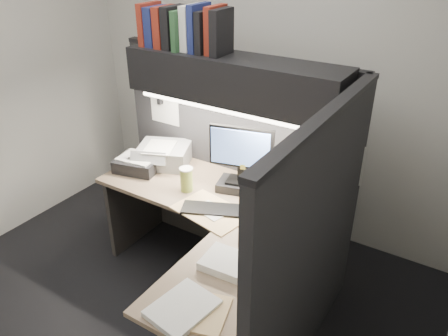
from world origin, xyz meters
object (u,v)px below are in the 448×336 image
at_px(coffee_cup, 186,180).
at_px(notebook_stack, 138,164).
at_px(desk, 209,285).
at_px(printer, 164,155).
at_px(monitor, 241,166).
at_px(keyboard, 216,210).
at_px(telephone, 297,206).
at_px(overhead_shelf, 233,79).

bearing_deg(coffee_cup, notebook_stack, 173.78).
bearing_deg(desk, printer, 141.89).
xyz_separation_m(monitor, keyboard, (0.00, -0.32, -0.18)).
xyz_separation_m(telephone, coffee_cup, (-0.78, -0.16, 0.04)).
bearing_deg(printer, keyboard, -49.78).
relative_size(monitor, printer, 1.25).
xyz_separation_m(overhead_shelf, coffee_cup, (-0.20, -0.29, -0.69)).
bearing_deg(monitor, notebook_stack, 176.11).
bearing_deg(notebook_stack, coffee_cup, -6.22).
distance_m(desk, monitor, 0.84).
relative_size(monitor, notebook_stack, 1.50).
xyz_separation_m(monitor, printer, (-0.72, 0.03, -0.12)).
relative_size(monitor, telephone, 2.12).
distance_m(monitor, printer, 0.73).
bearing_deg(desk, telephone, 66.10).
bearing_deg(coffee_cup, desk, -42.85).
bearing_deg(telephone, overhead_shelf, 165.87).
bearing_deg(telephone, coffee_cup, -169.95).
height_order(telephone, coffee_cup, coffee_cup).
distance_m(monitor, coffee_cup, 0.40).
distance_m(telephone, printer, 1.18).
relative_size(telephone, printer, 0.59).
bearing_deg(monitor, coffee_cup, -161.58).
relative_size(desk, telephone, 7.44).
bearing_deg(keyboard, desk, -87.58).
bearing_deg(telephone, desk, -115.81).
xyz_separation_m(desk, monitor, (-0.18, 0.67, 0.48)).
distance_m(monitor, telephone, 0.48).
bearing_deg(overhead_shelf, monitor, -33.20).
bearing_deg(keyboard, telephone, 7.33).
height_order(overhead_shelf, keyboard, overhead_shelf).
bearing_deg(coffee_cup, overhead_shelf, 55.66).
height_order(keyboard, coffee_cup, coffee_cup).
height_order(monitor, coffee_cup, monitor).
bearing_deg(notebook_stack, keyboard, -11.62).
height_order(keyboard, telephone, telephone).
relative_size(overhead_shelf, coffee_cup, 9.27).
bearing_deg(notebook_stack, printer, 60.02).
relative_size(printer, notebook_stack, 1.20).
bearing_deg(overhead_shelf, desk, -68.21).
bearing_deg(monitor, desk, -89.68).
bearing_deg(printer, desk, -61.63).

